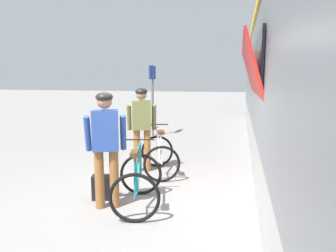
{
  "coord_description": "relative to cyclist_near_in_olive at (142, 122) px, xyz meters",
  "views": [
    {
      "loc": [
        1.46,
        -4.31,
        1.96
      ],
      "look_at": [
        0.13,
        1.28,
        1.05
      ],
      "focal_mm": 32.23,
      "sensor_mm": 36.0,
      "label": 1
    }
  ],
  "objects": [
    {
      "name": "platform_sign_post",
      "position": [
        -0.9,
        3.89,
        0.57
      ],
      "size": [
        0.08,
        0.7,
        2.4
      ],
      "color": "#595B60",
      "rests_on": "ground"
    },
    {
      "name": "ground_plane",
      "position": [
        0.51,
        -1.61,
        -1.05
      ],
      "size": [
        80.0,
        80.0,
        0.0
      ],
      "primitive_type": "plane",
      "color": "gray"
    },
    {
      "name": "cyclist_far_in_blue",
      "position": [
        0.05,
        -1.87,
        0.0
      ],
      "size": [
        0.66,
        0.47,
        1.76
      ],
      "color": "#935B2D",
      "rests_on": "ground"
    },
    {
      "name": "bicycle_far_teal",
      "position": [
        0.51,
        -1.76,
        -0.65
      ],
      "size": [
        0.94,
        1.21,
        0.99
      ],
      "color": "black",
      "rests_on": "ground"
    },
    {
      "name": "backpack_on_platform",
      "position": [
        -0.18,
        -1.6,
        -0.85
      ],
      "size": [
        0.32,
        0.25,
        0.4
      ],
      "primitive_type": "cube",
      "rotation": [
        0.0,
        0.0,
        0.27
      ],
      "color": "black",
      "rests_on": "ground"
    },
    {
      "name": "bicycle_near_white",
      "position": [
        0.41,
        -0.11,
        -0.65
      ],
      "size": [
        1.04,
        1.25,
        0.99
      ],
      "color": "black",
      "rests_on": "ground"
    },
    {
      "name": "cyclist_near_in_olive",
      "position": [
        0.0,
        0.0,
        0.0
      ],
      "size": [
        0.66,
        0.43,
        1.76
      ],
      "color": "#935B2D",
      "rests_on": "ground"
    }
  ]
}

